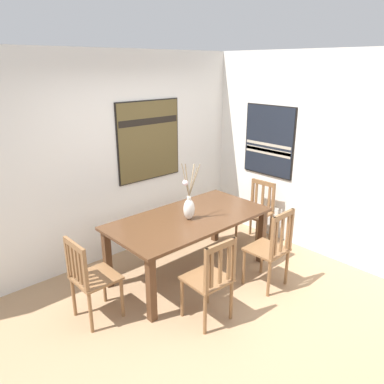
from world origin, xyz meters
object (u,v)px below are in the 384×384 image
Objects in this scene: chair_3 at (257,211)px; painting_on_side_wall at (269,141)px; dining_table at (189,224)px; painting_on_back_wall at (149,141)px; chair_2 at (90,277)px; chair_0 at (210,279)px; centerpiece_vase at (189,206)px; chair_1 at (271,248)px.

chair_3 is 0.88× the size of painting_on_side_wall.
painting_on_back_wall is at bearing 78.77° from dining_table.
dining_table is 2.14× the size of chair_2.
painting_on_back_wall is 1.07× the size of painting_on_side_wall.
painting_on_side_wall is (2.14, 0.94, 0.97)m from chair_0.
centerpiece_vase is at bearing 61.75° from chair_0.
chair_2 is 2.13m from painting_on_back_wall.
dining_table is 1.01m from chair_1.
chair_3 is (2.68, 0.00, -0.01)m from chair_2.
chair_3 is at bearing -163.40° from painting_on_side_wall.
chair_1 is 2.03m from chair_2.
chair_3 is (1.34, 0.01, -0.19)m from dining_table.
painting_on_back_wall is at bearing 34.14° from chair_2.
dining_table is at bearing -0.20° from chair_2.
chair_2 is at bearing 136.23° from chair_0.
painting_on_side_wall reaches higher than chair_3.
centerpiece_vase is at bearing -134.66° from dining_table.
chair_1 reaches higher than chair_3.
painting_on_back_wall is at bearing 70.28° from chair_0.
chair_2 reaches higher than chair_3.
dining_table is 2.01× the size of chair_1.
chair_2 is at bearing -179.96° from chair_3.
painting_on_side_wall is at bearing 4.99° from centerpiece_vase.
dining_table is 0.27m from centerpiece_vase.
chair_2 is (-1.29, 0.05, -0.43)m from centerpiece_vase.
chair_2 is 2.68m from chair_3.
centerpiece_vase reaches higher than chair_1.
chair_0 is (-0.42, -0.79, -0.44)m from centerpiece_vase.
painting_on_back_wall reaches higher than painting_on_side_wall.
chair_1 is (0.96, -0.03, 0.01)m from chair_0.
chair_1 is (0.54, -0.81, -0.43)m from centerpiece_vase.
chair_2 is (-1.84, 0.86, -0.01)m from chair_1.
painting_on_side_wall is (3.01, 0.10, 0.96)m from chair_2.
chair_1 is 1.79m from painting_on_side_wall.
painting_on_side_wall is (1.17, 0.96, 0.95)m from chair_1.
centerpiece_vase is at bearing -177.89° from chair_3.
dining_table is at bearing -176.39° from painting_on_side_wall.
centerpiece_vase is at bearing -175.01° from painting_on_side_wall.
chair_0 reaches higher than chair_3.
chair_1 reaches higher than dining_table.
chair_1 is 1.06× the size of chair_2.
painting_on_side_wall reaches higher than chair_1.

